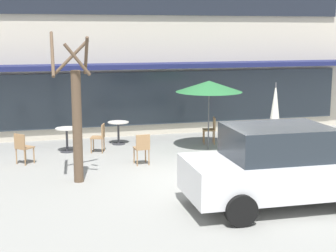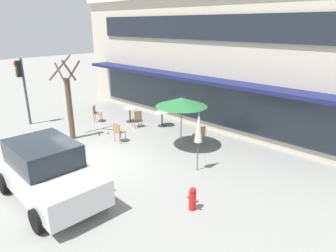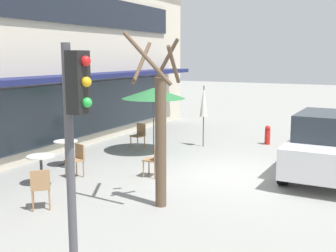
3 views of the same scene
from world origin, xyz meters
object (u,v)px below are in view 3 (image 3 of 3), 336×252
cafe_chair_2 (154,158)px  cafe_chair_3 (77,158)px  street_tree (160,131)px  cafe_table_streetside (66,149)px  patio_umbrella_cream_folded (204,102)px  fire_hydrant (268,135)px  cafe_chair_1 (41,186)px  parked_sedan (330,145)px  traffic_light_pole (75,129)px  cafe_chair_0 (139,134)px  patio_umbrella_green_folded (153,93)px  cafe_table_near_wall (41,165)px

cafe_chair_2 → cafe_chair_3: bearing=116.4°
cafe_chair_2 → street_tree: bearing=-148.0°
cafe_table_streetside → patio_umbrella_cream_folded: (4.40, -2.59, 1.11)m
cafe_table_streetside → fire_hydrant: bearing=-38.2°
cafe_chair_1 → cafe_chair_2: same height
parked_sedan → traffic_light_pole: bearing=162.3°
cafe_chair_0 → fire_hydrant: (2.79, -3.85, -0.17)m
patio_umbrella_green_folded → cafe_chair_0: 1.74m
cafe_chair_3 → street_tree: size_ratio=0.24×
cafe_table_near_wall → patio_umbrella_cream_folded: (6.14, -1.90, 1.11)m
patio_umbrella_green_folded → street_tree: (-4.37, -2.57, -0.36)m
cafe_table_streetside → parked_sedan: size_ratio=0.18×
cafe_chair_1 → traffic_light_pole: 3.92m
cafe_chair_1 → patio_umbrella_green_folded: bearing=4.2°
patio_umbrella_green_folded → traffic_light_pole: traffic_light_pole is taller
cafe_chair_2 → fire_hydrant: bearing=-16.6°
patio_umbrella_cream_folded → fire_hydrant: size_ratio=3.12×
cafe_chair_0 → parked_sedan: (-0.73, -6.36, 0.35)m
patio_umbrella_green_folded → cafe_chair_0: (0.38, 0.79, -1.50)m
patio_umbrella_cream_folded → cafe_chair_0: bearing=126.3°
cafe_table_streetside → cafe_chair_1: bearing=-147.8°
cafe_table_streetside → patio_umbrella_cream_folded: 5.22m
cafe_chair_0 → fire_hydrant: bearing=-54.1°
cafe_chair_0 → cafe_chair_1: 6.21m
fire_hydrant → parked_sedan: bearing=-144.5°
patio_umbrella_green_folded → cafe_chair_2: size_ratio=2.47×
cafe_table_near_wall → parked_sedan: 7.57m
patio_umbrella_green_folded → cafe_chair_0: size_ratio=2.47×
cafe_table_streetside → patio_umbrella_cream_folded: patio_umbrella_cream_folded is taller
patio_umbrella_green_folded → cafe_chair_3: patio_umbrella_green_folded is taller
cafe_table_streetside → cafe_chair_3: size_ratio=0.85×
cafe_chair_2 → cafe_chair_3: size_ratio=1.00×
cafe_table_streetside → street_tree: street_tree is taller
street_tree → traffic_light_pole: bearing=-170.2°
cafe_chair_3 → traffic_light_pole: 6.05m
cafe_table_near_wall → fire_hydrant: 8.50m
cafe_chair_3 → parked_sedan: bearing=-63.3°
traffic_light_pole → fire_hydrant: bearing=0.6°
cafe_table_streetside → cafe_chair_1: cafe_chair_1 is taller
street_tree → fire_hydrant: bearing=-3.7°
cafe_chair_0 → parked_sedan: size_ratio=0.21×
cafe_table_streetside → patio_umbrella_green_folded: size_ratio=0.35×
cafe_chair_2 → parked_sedan: 4.71m
cafe_chair_1 → fire_hydrant: bearing=-16.6°
cafe_table_streetside → cafe_chair_0: size_ratio=0.85×
cafe_chair_2 → parked_sedan: bearing=-63.2°
cafe_table_near_wall → street_tree: 3.58m
cafe_chair_2 → traffic_light_pole: bearing=-161.6°
cafe_table_near_wall → traffic_light_pole: bearing=-131.0°
parked_sedan → traffic_light_pole: traffic_light_pole is taller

